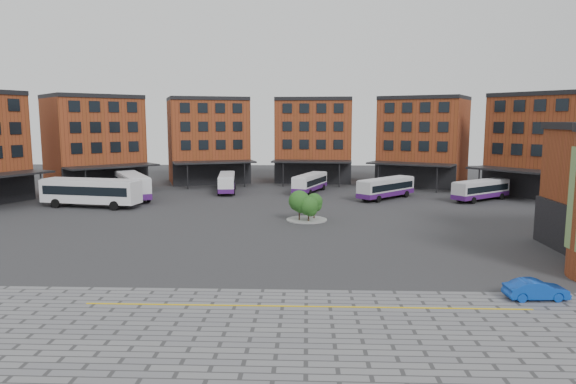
{
  "coord_description": "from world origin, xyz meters",
  "views": [
    {
      "loc": [
        2.01,
        -42.62,
        10.79
      ],
      "look_at": [
        0.21,
        5.48,
        4.0
      ],
      "focal_mm": 32.0,
      "sensor_mm": 36.0,
      "label": 1
    }
  ],
  "objects_px": {
    "bus_f": "(481,190)",
    "blue_car": "(536,290)",
    "bus_c": "(227,182)",
    "bus_e": "(386,188)",
    "bus_b": "(132,185)",
    "tree_island": "(306,205)",
    "bus_a": "(91,191)",
    "bus_d": "(310,182)"
  },
  "relations": [
    {
      "from": "bus_a",
      "to": "bus_f",
      "type": "distance_m",
      "value": 50.69
    },
    {
      "from": "bus_a",
      "to": "bus_e",
      "type": "height_order",
      "value": "bus_a"
    },
    {
      "from": "bus_b",
      "to": "bus_c",
      "type": "xyz_separation_m",
      "value": [
        12.01,
        6.74,
        -0.35
      ]
    },
    {
      "from": "bus_e",
      "to": "bus_f",
      "type": "bearing_deg",
      "value": 39.31
    },
    {
      "from": "bus_f",
      "to": "blue_car",
      "type": "bearing_deg",
      "value": -50.96
    },
    {
      "from": "bus_c",
      "to": "blue_car",
      "type": "distance_m",
      "value": 52.23
    },
    {
      "from": "bus_a",
      "to": "bus_e",
      "type": "relative_size",
      "value": 1.43
    },
    {
      "from": "bus_b",
      "to": "bus_e",
      "type": "bearing_deg",
      "value": -27.08
    },
    {
      "from": "tree_island",
      "to": "bus_f",
      "type": "relative_size",
      "value": 0.48
    },
    {
      "from": "tree_island",
      "to": "bus_e",
      "type": "distance_m",
      "value": 19.34
    },
    {
      "from": "tree_island",
      "to": "bus_a",
      "type": "xyz_separation_m",
      "value": [
        -26.74,
        7.76,
        0.33
      ]
    },
    {
      "from": "bus_d",
      "to": "bus_e",
      "type": "bearing_deg",
      "value": -10.48
    },
    {
      "from": "bus_f",
      "to": "blue_car",
      "type": "xyz_separation_m",
      "value": [
        -9.49,
        -38.7,
        -0.88
      ]
    },
    {
      "from": "tree_island",
      "to": "bus_c",
      "type": "distance_m",
      "value": 24.67
    },
    {
      "from": "bus_a",
      "to": "bus_b",
      "type": "relative_size",
      "value": 1.07
    },
    {
      "from": "bus_b",
      "to": "bus_f",
      "type": "height_order",
      "value": "bus_b"
    },
    {
      "from": "tree_island",
      "to": "bus_a",
      "type": "bearing_deg",
      "value": 163.81
    },
    {
      "from": "bus_e",
      "to": "bus_b",
      "type": "bearing_deg",
      "value": -134.17
    },
    {
      "from": "bus_b",
      "to": "blue_car",
      "type": "bearing_deg",
      "value": -74.44
    },
    {
      "from": "bus_c",
      "to": "bus_b",
      "type": "bearing_deg",
      "value": -157.91
    },
    {
      "from": "bus_b",
      "to": "bus_e",
      "type": "height_order",
      "value": "bus_b"
    },
    {
      "from": "bus_b",
      "to": "bus_c",
      "type": "relative_size",
      "value": 1.19
    },
    {
      "from": "bus_d",
      "to": "blue_car",
      "type": "bearing_deg",
      "value": -53.99
    },
    {
      "from": "tree_island",
      "to": "bus_b",
      "type": "bearing_deg",
      "value": 148.21
    },
    {
      "from": "bus_c",
      "to": "bus_e",
      "type": "bearing_deg",
      "value": -21.04
    },
    {
      "from": "bus_b",
      "to": "bus_f",
      "type": "relative_size",
      "value": 1.31
    },
    {
      "from": "bus_d",
      "to": "bus_e",
      "type": "relative_size",
      "value": 1.11
    },
    {
      "from": "tree_island",
      "to": "blue_car",
      "type": "relative_size",
      "value": 1.18
    },
    {
      "from": "bus_f",
      "to": "bus_c",
      "type": "bearing_deg",
      "value": -137.84
    },
    {
      "from": "tree_island",
      "to": "bus_f",
      "type": "xyz_separation_m",
      "value": [
        23.44,
        14.93,
        -0.27
      ]
    },
    {
      "from": "bus_f",
      "to": "blue_car",
      "type": "height_order",
      "value": "bus_f"
    },
    {
      "from": "blue_car",
      "to": "bus_d",
      "type": "bearing_deg",
      "value": 12.02
    },
    {
      "from": "bus_b",
      "to": "bus_f",
      "type": "xyz_separation_m",
      "value": [
        47.39,
        0.08,
        -0.36
      ]
    },
    {
      "from": "bus_c",
      "to": "bus_e",
      "type": "height_order",
      "value": "bus_e"
    },
    {
      "from": "bus_c",
      "to": "bus_d",
      "type": "bearing_deg",
      "value": -5.34
    },
    {
      "from": "bus_a",
      "to": "blue_car",
      "type": "xyz_separation_m",
      "value": [
        40.69,
        -31.53,
        -1.49
      ]
    },
    {
      "from": "bus_e",
      "to": "bus_f",
      "type": "height_order",
      "value": "bus_e"
    },
    {
      "from": "tree_island",
      "to": "bus_c",
      "type": "relative_size",
      "value": 0.44
    },
    {
      "from": "tree_island",
      "to": "bus_a",
      "type": "height_order",
      "value": "bus_a"
    },
    {
      "from": "tree_island",
      "to": "bus_e",
      "type": "relative_size",
      "value": 0.49
    },
    {
      "from": "tree_island",
      "to": "bus_c",
      "type": "xyz_separation_m",
      "value": [
        -11.94,
        21.59,
        -0.26
      ]
    },
    {
      "from": "bus_d",
      "to": "bus_b",
      "type": "bearing_deg",
      "value": -144.06
    }
  ]
}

